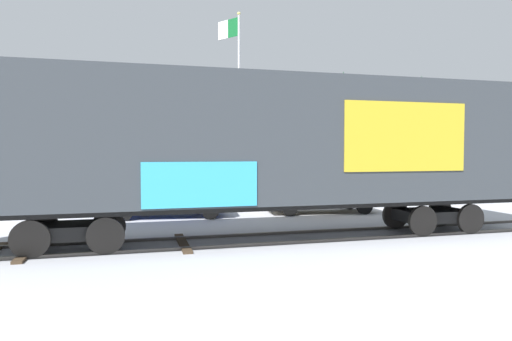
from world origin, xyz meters
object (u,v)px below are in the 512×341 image
object	(u,v)px
parked_car_blue	(168,196)
parked_car_tan	(320,193)
freight_car	(272,143)
flagpole	(235,78)

from	to	relation	value
parked_car_blue	parked_car_tan	bearing A→B (deg)	-1.66
freight_car	flagpole	size ratio (longest dim) A/B	1.68
freight_car	parked_car_tan	distance (m)	6.53
freight_car	flagpole	world-z (taller)	flagpole
freight_car	parked_car_blue	xyz separation A→B (m)	(-2.75, 5.36, -1.97)
flagpole	parked_car_tan	xyz separation A→B (m)	(2.37, -6.96, -5.75)
parked_car_tan	flagpole	bearing A→B (deg)	108.85
flagpole	parked_car_tan	distance (m)	9.33
freight_car	parked_car_blue	bearing A→B (deg)	117.15
flagpole	parked_car_blue	distance (m)	9.70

